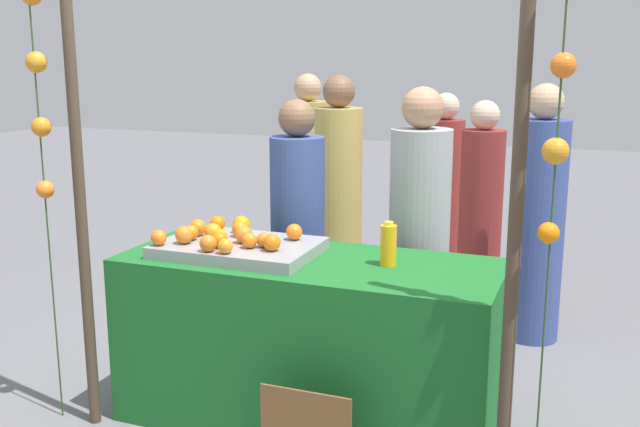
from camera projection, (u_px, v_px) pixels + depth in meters
ground_plane at (310, 419)px, 3.82m from camera, size 24.00×24.00×0.00m
stall_counter at (309, 341)px, 3.72m from camera, size 1.88×0.75×0.86m
orange_tray at (239, 248)px, 3.72m from camera, size 0.78×0.53×0.06m
orange_0 at (225, 246)px, 3.50m from camera, size 0.07×0.07×0.07m
orange_1 at (191, 233)px, 3.75m from camera, size 0.08×0.08×0.08m
orange_2 at (250, 241)px, 3.60m from camera, size 0.08×0.08×0.08m
orange_3 at (244, 235)px, 3.69m from camera, size 0.09×0.09×0.09m
orange_4 at (264, 240)px, 3.61m from camera, size 0.08×0.08×0.08m
orange_5 at (184, 235)px, 3.68m from camera, size 0.09×0.09×0.09m
orange_6 at (272, 242)px, 3.55m from camera, size 0.09×0.09×0.09m
orange_7 at (220, 240)px, 3.60m from camera, size 0.08×0.08×0.08m
orange_8 at (218, 224)px, 3.94m from camera, size 0.08×0.08×0.08m
orange_9 at (242, 224)px, 3.91m from camera, size 0.09×0.09×0.09m
orange_10 at (213, 232)px, 3.75m from camera, size 0.09×0.09×0.09m
orange_11 at (294, 232)px, 3.76m from camera, size 0.08×0.08×0.08m
orange_12 at (208, 243)px, 3.53m from camera, size 0.08×0.08×0.08m
orange_13 at (159, 238)px, 3.65m from camera, size 0.08×0.08×0.08m
orange_14 at (220, 236)px, 3.69m from camera, size 0.07×0.07×0.07m
orange_15 at (198, 228)px, 3.84m from camera, size 0.09×0.09×0.09m
orange_16 at (240, 229)px, 3.82m from camera, size 0.08×0.08×0.08m
juice_bottle at (388, 245)px, 3.50m from camera, size 0.08×0.08×0.22m
vendor_left at (298, 244)px, 4.38m from camera, size 0.32×0.32×1.60m
vendor_right at (419, 249)px, 4.12m from camera, size 0.34×0.34×1.68m
crowd_person_0 at (443, 198)px, 5.88m from camera, size 0.31×0.31×1.55m
crowd_person_1 at (308, 182)px, 6.23m from camera, size 0.34×0.34×1.69m
crowd_person_2 at (338, 203)px, 5.34m from camera, size 0.34×0.34×1.70m
crowd_person_3 at (538, 224)px, 4.75m from camera, size 0.33×0.33×1.67m
crowd_person_4 at (480, 216)px, 5.27m from camera, size 0.31×0.31×1.53m
canopy_post_left at (80, 201)px, 3.55m from camera, size 0.06×0.06×2.31m
canopy_post_right at (515, 239)px, 2.83m from camera, size 0.06×0.06×2.31m
garland_strand_left at (39, 93)px, 3.50m from camera, size 0.10×0.10×2.22m
garland_strand_right at (559, 102)px, 2.64m from camera, size 0.11×0.11×2.22m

